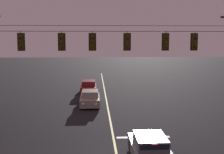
% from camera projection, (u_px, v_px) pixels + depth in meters
% --- Properties ---
extents(lane_centre_stripe, '(0.14, 60.00, 0.01)m').
position_uv_depth(lane_centre_stripe, '(109.00, 113.00, 25.75)').
color(lane_centre_stripe, '#D1C64C').
rests_on(lane_centre_stripe, ground).
extents(stop_bar_paint, '(3.40, 0.36, 0.01)m').
position_uv_depth(stop_bar_paint, '(143.00, 137.00, 19.31)').
color(stop_bar_paint, silver).
rests_on(stop_bar_paint, ground).
extents(signal_span_assembly, '(17.34, 0.32, 8.09)m').
position_uv_depth(signal_span_assembly, '(113.00, 71.00, 19.28)').
color(signal_span_assembly, '#2D2116').
rests_on(signal_span_assembly, ground).
extents(traffic_light_leftmost, '(0.48, 0.41, 1.22)m').
position_uv_depth(traffic_light_leftmost, '(21.00, 42.00, 18.72)').
color(traffic_light_leftmost, black).
extents(traffic_light_left_inner, '(0.48, 0.41, 1.22)m').
position_uv_depth(traffic_light_left_inner, '(61.00, 42.00, 18.86)').
color(traffic_light_left_inner, black).
extents(traffic_light_centre, '(0.48, 0.41, 1.22)m').
position_uv_depth(traffic_light_centre, '(92.00, 42.00, 18.96)').
color(traffic_light_centre, black).
extents(traffic_light_right_inner, '(0.48, 0.41, 1.22)m').
position_uv_depth(traffic_light_right_inner, '(127.00, 42.00, 19.09)').
color(traffic_light_right_inner, black).
extents(traffic_light_rightmost, '(0.48, 0.41, 1.22)m').
position_uv_depth(traffic_light_rightmost, '(166.00, 42.00, 19.22)').
color(traffic_light_rightmost, black).
extents(traffic_light_far_right, '(0.48, 0.41, 1.22)m').
position_uv_depth(traffic_light_far_right, '(195.00, 42.00, 19.32)').
color(traffic_light_far_right, black).
extents(car_waiting_near_lane, '(1.80, 4.33, 1.39)m').
position_uv_depth(car_waiting_near_lane, '(150.00, 149.00, 15.38)').
color(car_waiting_near_lane, '#4C4C51').
rests_on(car_waiting_near_lane, ground).
extents(car_oncoming_lead, '(1.80, 4.42, 1.39)m').
position_uv_depth(car_oncoming_lead, '(90.00, 98.00, 28.61)').
color(car_oncoming_lead, gray).
rests_on(car_oncoming_lead, ground).
extents(car_oncoming_trailing, '(1.80, 4.42, 1.39)m').
position_uv_depth(car_oncoming_trailing, '(89.00, 87.00, 35.49)').
color(car_oncoming_trailing, maroon).
rests_on(car_oncoming_trailing, ground).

